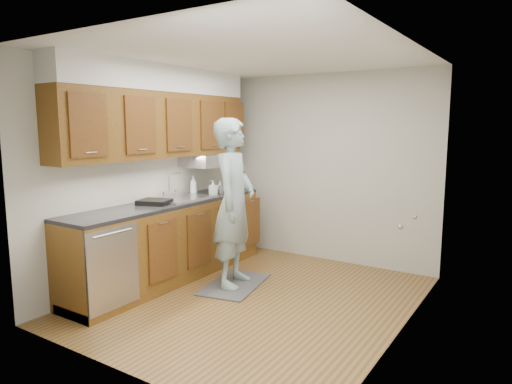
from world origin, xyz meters
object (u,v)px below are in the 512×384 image
at_px(soap_bottle_a, 193,185).
at_px(soap_bottle_b, 213,188).
at_px(soap_bottle_c, 220,187).
at_px(dish_rack, 154,202).
at_px(steel_can, 221,189).
at_px(person, 234,192).

bearing_deg(soap_bottle_a, soap_bottle_b, 17.01).
distance_m(soap_bottle_c, dish_rack, 1.10).
bearing_deg(steel_can, soap_bottle_b, -102.24).
relative_size(soap_bottle_c, dish_rack, 0.45).
relative_size(soap_bottle_a, steel_can, 2.11).
height_order(soap_bottle_a, steel_can, soap_bottle_a).
bearing_deg(person, steel_can, 31.19).
height_order(steel_can, dish_rack, steel_can).
distance_m(soap_bottle_b, dish_rack, 0.93).
distance_m(person, dish_rack, 0.91).
bearing_deg(soap_bottle_b, person, -34.91).
xyz_separation_m(person, dish_rack, (-0.78, -0.46, -0.12)).
bearing_deg(soap_bottle_c, dish_rack, -94.98).
bearing_deg(dish_rack, soap_bottle_b, 64.71).
bearing_deg(steel_can, soap_bottle_c, 137.18).
bearing_deg(dish_rack, steel_can, 64.13).
height_order(person, soap_bottle_c, person).
bearing_deg(soap_bottle_c, soap_bottle_b, -81.79).
xyz_separation_m(person, soap_bottle_c, (-0.68, 0.64, -0.07)).
xyz_separation_m(soap_bottle_a, steel_can, (0.29, 0.21, -0.06)).
xyz_separation_m(steel_can, dish_rack, (-0.15, -1.04, -0.03)).
bearing_deg(soap_bottle_b, soap_bottle_a, -162.99).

